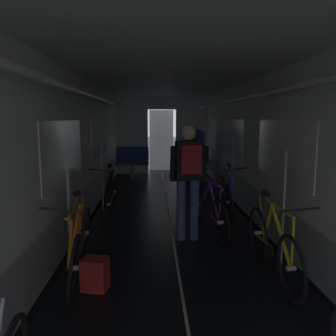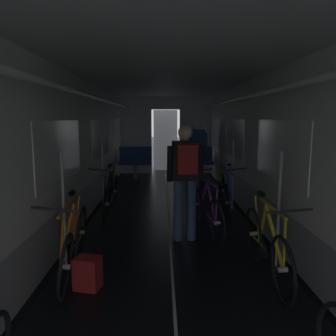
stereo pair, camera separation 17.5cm
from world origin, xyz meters
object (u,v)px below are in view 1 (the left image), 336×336
(bicycle_blue, at_px, (227,193))
(person_cyclist_aisle, at_px, (188,172))
(bench_seat_far_right, at_px, (193,159))
(bicycle_purple_in_aisle, at_px, (208,209))
(bicycle_black, at_px, (111,195))
(backpack_on_floor, at_px, (95,274))
(bench_seat_far_left, at_px, (132,160))
(bicycle_yellow, at_px, (272,244))
(person_standing_near_bench, at_px, (195,147))
(bicycle_orange, at_px, (80,244))

(bicycle_blue, bearing_deg, person_cyclist_aisle, -121.94)
(bench_seat_far_right, bearing_deg, bicycle_purple_in_aisle, -93.96)
(bicycle_black, distance_m, bicycle_purple_in_aisle, 1.97)
(backpack_on_floor, bearing_deg, bench_seat_far_left, 90.02)
(bicycle_black, bearing_deg, bicycle_yellow, -50.12)
(person_cyclist_aisle, bearing_deg, bench_seat_far_left, 102.43)
(bicycle_yellow, xyz_separation_m, person_standing_near_bench, (-0.15, 5.89, 0.59))
(bicycle_orange, distance_m, bicycle_purple_in_aisle, 2.15)
(person_cyclist_aisle, bearing_deg, bench_seat_far_right, 82.40)
(bench_seat_far_left, bearing_deg, bicycle_orange, -92.03)
(bicycle_orange, relative_size, backpack_on_floor, 4.98)
(bench_seat_far_left, height_order, person_cyclist_aisle, person_cyclist_aisle)
(bicycle_yellow, distance_m, person_standing_near_bench, 5.92)
(bicycle_purple_in_aisle, xyz_separation_m, backpack_on_floor, (-1.46, -1.66, -0.21))
(bench_seat_far_right, distance_m, bicycle_black, 4.22)
(bicycle_yellow, height_order, bicycle_blue, bicycle_blue)
(bench_seat_far_right, height_order, bicycle_purple_in_aisle, bench_seat_far_right)
(bicycle_yellow, relative_size, backpack_on_floor, 4.97)
(bicycle_orange, height_order, bicycle_blue, same)
(bicycle_blue, xyz_separation_m, backpack_on_floor, (-2.00, -2.79, -0.21))
(bicycle_orange, bearing_deg, bicycle_black, 88.88)
(bench_seat_far_right, xyz_separation_m, person_cyclist_aisle, (-0.68, -5.09, 0.45))
(bench_seat_far_left, xyz_separation_m, bicycle_purple_in_aisle, (1.47, -4.81, -0.18))
(bench_seat_far_right, relative_size, bicycle_black, 0.58)
(backpack_on_floor, bearing_deg, person_standing_near_bench, 73.56)
(bicycle_orange, xyz_separation_m, bicycle_purple_in_aisle, (1.68, 1.34, 0.00))
(bicycle_yellow, bearing_deg, bicycle_purple_in_aisle, 108.51)
(bicycle_black, bearing_deg, bicycle_blue, 1.12)
(bench_seat_far_left, bearing_deg, bench_seat_far_right, 0.00)
(bench_seat_far_left, relative_size, bicycle_orange, 0.58)
(bicycle_orange, distance_m, bicycle_blue, 3.32)
(bicycle_orange, xyz_separation_m, person_cyclist_aisle, (1.34, 1.07, 0.63))
(bicycle_yellow, distance_m, bicycle_purple_in_aisle, 1.53)
(person_standing_near_bench, bearing_deg, bicycle_blue, -86.62)
(bicycle_purple_in_aisle, height_order, backpack_on_floor, bicycle_purple_in_aisle)
(bench_seat_far_right, bearing_deg, backpack_on_floor, -105.51)
(bicycle_purple_in_aisle, bearing_deg, bicycle_orange, -141.42)
(bench_seat_far_left, xyz_separation_m, bicycle_yellow, (1.95, -6.26, -0.18))
(bicycle_purple_in_aisle, relative_size, backpack_on_floor, 4.93)
(bench_seat_far_right, height_order, bicycle_yellow, bench_seat_far_right)
(bicycle_purple_in_aisle, distance_m, person_standing_near_bench, 4.49)
(bench_seat_far_left, height_order, person_standing_near_bench, person_standing_near_bench)
(bicycle_orange, height_order, bicycle_purple_in_aisle, bicycle_orange)
(bench_seat_far_left, distance_m, bicycle_orange, 6.16)
(backpack_on_floor, bearing_deg, bicycle_black, 93.60)
(person_cyclist_aisle, xyz_separation_m, backpack_on_floor, (-1.12, -1.39, -0.85))
(bench_seat_far_right, distance_m, bicycle_orange, 6.48)
(bicycle_blue, height_order, backpack_on_floor, bicycle_blue)
(bicycle_orange, relative_size, bicycle_blue, 1.00)
(bicycle_black, distance_m, person_cyclist_aisle, 1.98)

